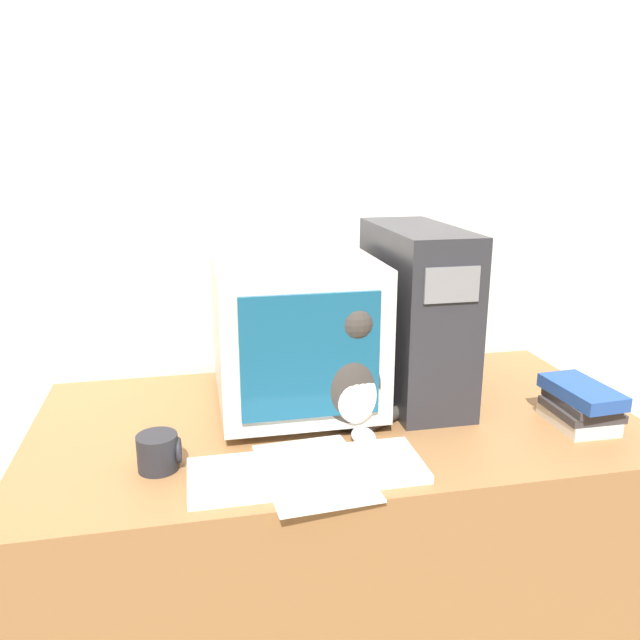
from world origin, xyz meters
TOP-DOWN VIEW (x-y plane):
  - wall_back at (0.00, 0.83)m, footprint 7.00×0.05m
  - desk at (0.00, 0.38)m, footprint 1.48×0.77m
  - crt_monitor at (-0.09, 0.49)m, footprint 0.39×0.46m
  - computer_tower at (0.24, 0.50)m, footprint 0.19×0.45m
  - keyboard at (-0.12, 0.12)m, footprint 0.49×0.18m
  - cat at (0.02, 0.31)m, footprint 0.28×0.22m
  - book_stack at (0.57, 0.22)m, footprint 0.14×0.21m
  - pen at (-0.26, 0.19)m, footprint 0.12×0.08m
  - paper_sheet at (-0.11, 0.13)m, footprint 0.23×0.31m
  - mug at (-0.42, 0.21)m, footprint 0.09×0.09m

SIDE VIEW (x-z plane):
  - desk at x=0.00m, z-range 0.00..0.73m
  - paper_sheet at x=-0.11m, z-range 0.73..0.73m
  - pen at x=-0.26m, z-range 0.73..0.74m
  - keyboard at x=-0.12m, z-range 0.73..0.75m
  - mug at x=-0.42m, z-range 0.73..0.81m
  - book_stack at x=0.57m, z-range 0.73..0.83m
  - cat at x=0.02m, z-range 0.70..1.04m
  - crt_monitor at x=-0.09m, z-range 0.73..1.13m
  - computer_tower at x=0.24m, z-range 0.73..1.19m
  - wall_back at x=0.00m, z-range 0.00..2.50m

